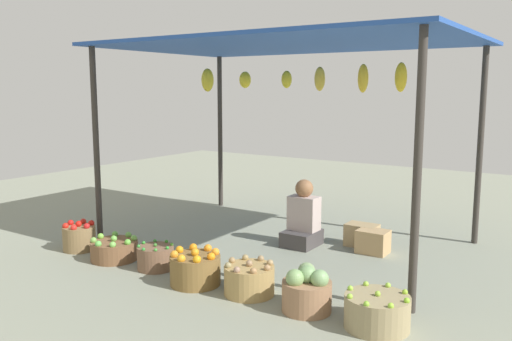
{
  "coord_description": "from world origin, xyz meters",
  "views": [
    {
      "loc": [
        3.14,
        -5.4,
        1.82
      ],
      "look_at": [
        0.0,
        -0.65,
        0.95
      ],
      "focal_mm": 37.7,
      "sensor_mm": 36.0,
      "label": 1
    }
  ],
  "objects_px": {
    "wooden_crate_near_vendor": "(373,242)",
    "basket_red_tomatoes": "(79,237)",
    "basket_green_chilies": "(156,257)",
    "basket_oranges": "(195,269)",
    "vendor_person": "(303,220)",
    "basket_potatoes": "(249,280)",
    "basket_green_apples": "(114,250)",
    "basket_cabbages": "(307,291)",
    "basket_limes": "(377,312)",
    "wooden_crate_stacked_rear": "(362,235)"
  },
  "relations": [
    {
      "from": "wooden_crate_near_vendor",
      "to": "basket_red_tomatoes",
      "type": "bearing_deg",
      "value": -148.5
    },
    {
      "from": "basket_green_chilies",
      "to": "basket_oranges",
      "type": "bearing_deg",
      "value": -10.19
    },
    {
      "from": "vendor_person",
      "to": "wooden_crate_near_vendor",
      "type": "relative_size",
      "value": 2.34
    },
    {
      "from": "basket_red_tomatoes",
      "to": "wooden_crate_near_vendor",
      "type": "xyz_separation_m",
      "value": [
        2.83,
        1.74,
        -0.02
      ]
    },
    {
      "from": "basket_potatoes",
      "to": "basket_red_tomatoes",
      "type": "bearing_deg",
      "value": 179.08
    },
    {
      "from": "basket_green_apples",
      "to": "wooden_crate_near_vendor",
      "type": "height_order",
      "value": "basket_green_apples"
    },
    {
      "from": "basket_potatoes",
      "to": "wooden_crate_near_vendor",
      "type": "relative_size",
      "value": 1.35
    },
    {
      "from": "basket_potatoes",
      "to": "wooden_crate_near_vendor",
      "type": "bearing_deg",
      "value": 75.31
    },
    {
      "from": "basket_red_tomatoes",
      "to": "basket_oranges",
      "type": "distance_m",
      "value": 1.81
    },
    {
      "from": "basket_red_tomatoes",
      "to": "basket_green_apples",
      "type": "relative_size",
      "value": 0.73
    },
    {
      "from": "basket_green_apples",
      "to": "basket_cabbages",
      "type": "relative_size",
      "value": 1.22
    },
    {
      "from": "vendor_person",
      "to": "basket_green_chilies",
      "type": "xyz_separation_m",
      "value": [
        -0.85,
        -1.57,
        -0.18
      ]
    },
    {
      "from": "vendor_person",
      "to": "basket_red_tomatoes",
      "type": "height_order",
      "value": "vendor_person"
    },
    {
      "from": "vendor_person",
      "to": "basket_green_chilies",
      "type": "distance_m",
      "value": 1.79
    },
    {
      "from": "basket_red_tomatoes",
      "to": "basket_limes",
      "type": "distance_m",
      "value": 3.57
    },
    {
      "from": "basket_cabbages",
      "to": "wooden_crate_near_vendor",
      "type": "bearing_deg",
      "value": 94.3
    },
    {
      "from": "vendor_person",
      "to": "wooden_crate_near_vendor",
      "type": "bearing_deg",
      "value": 11.57
    },
    {
      "from": "basket_cabbages",
      "to": "wooden_crate_near_vendor",
      "type": "distance_m",
      "value": 1.82
    },
    {
      "from": "basket_cabbages",
      "to": "wooden_crate_near_vendor",
      "type": "relative_size",
      "value": 1.23
    },
    {
      "from": "basket_green_apples",
      "to": "wooden_crate_near_vendor",
      "type": "distance_m",
      "value": 2.84
    },
    {
      "from": "basket_red_tomatoes",
      "to": "wooden_crate_stacked_rear",
      "type": "xyz_separation_m",
      "value": [
        2.63,
        1.92,
        -0.02
      ]
    },
    {
      "from": "basket_green_chilies",
      "to": "basket_limes",
      "type": "distance_m",
      "value": 2.38
    },
    {
      "from": "basket_cabbages",
      "to": "basket_limes",
      "type": "distance_m",
      "value": 0.6
    },
    {
      "from": "basket_green_apples",
      "to": "wooden_crate_stacked_rear",
      "type": "height_order",
      "value": "basket_green_apples"
    },
    {
      "from": "vendor_person",
      "to": "basket_green_apples",
      "type": "relative_size",
      "value": 1.56
    },
    {
      "from": "vendor_person",
      "to": "basket_red_tomatoes",
      "type": "relative_size",
      "value": 2.14
    },
    {
      "from": "basket_potatoes",
      "to": "basket_cabbages",
      "type": "height_order",
      "value": "basket_cabbages"
    },
    {
      "from": "wooden_crate_near_vendor",
      "to": "wooden_crate_stacked_rear",
      "type": "xyz_separation_m",
      "value": [
        -0.21,
        0.18,
        0.0
      ]
    },
    {
      "from": "vendor_person",
      "to": "basket_potatoes",
      "type": "relative_size",
      "value": 1.73
    },
    {
      "from": "basket_oranges",
      "to": "basket_limes",
      "type": "relative_size",
      "value": 0.94
    },
    {
      "from": "basket_oranges",
      "to": "basket_red_tomatoes",
      "type": "bearing_deg",
      "value": 176.56
    },
    {
      "from": "basket_green_apples",
      "to": "basket_potatoes",
      "type": "height_order",
      "value": "basket_potatoes"
    },
    {
      "from": "basket_red_tomatoes",
      "to": "basket_green_apples",
      "type": "xyz_separation_m",
      "value": [
        0.6,
        -0.02,
        -0.04
      ]
    },
    {
      "from": "basket_green_chilies",
      "to": "basket_potatoes",
      "type": "xyz_separation_m",
      "value": [
        1.18,
        -0.04,
        0.02
      ]
    },
    {
      "from": "basket_green_apples",
      "to": "basket_green_chilies",
      "type": "height_order",
      "value": "basket_green_chilies"
    },
    {
      "from": "vendor_person",
      "to": "basket_limes",
      "type": "relative_size",
      "value": 1.55
    },
    {
      "from": "basket_red_tomatoes",
      "to": "wooden_crate_stacked_rear",
      "type": "relative_size",
      "value": 1.01
    },
    {
      "from": "basket_red_tomatoes",
      "to": "basket_green_chilies",
      "type": "bearing_deg",
      "value": 0.11
    },
    {
      "from": "vendor_person",
      "to": "basket_potatoes",
      "type": "distance_m",
      "value": 1.65
    },
    {
      "from": "basket_red_tomatoes",
      "to": "basket_cabbages",
      "type": "xyz_separation_m",
      "value": [
        2.97,
        -0.08,
        0.02
      ]
    },
    {
      "from": "basket_potatoes",
      "to": "basket_cabbages",
      "type": "relative_size",
      "value": 1.1
    },
    {
      "from": "basket_red_tomatoes",
      "to": "basket_cabbages",
      "type": "height_order",
      "value": "basket_cabbages"
    },
    {
      "from": "basket_green_apples",
      "to": "basket_limes",
      "type": "relative_size",
      "value": 1.0
    },
    {
      "from": "basket_red_tomatoes",
      "to": "basket_limes",
      "type": "relative_size",
      "value": 0.72
    },
    {
      "from": "wooden_crate_stacked_rear",
      "to": "basket_green_chilies",
      "type": "bearing_deg",
      "value": -126.96
    },
    {
      "from": "basket_green_chilies",
      "to": "wooden_crate_stacked_rear",
      "type": "distance_m",
      "value": 2.39
    },
    {
      "from": "vendor_person",
      "to": "basket_oranges",
      "type": "height_order",
      "value": "vendor_person"
    },
    {
      "from": "basket_red_tomatoes",
      "to": "basket_green_apples",
      "type": "bearing_deg",
      "value": -2.05
    },
    {
      "from": "basket_red_tomatoes",
      "to": "basket_limes",
      "type": "xyz_separation_m",
      "value": [
        3.57,
        -0.06,
        -0.02
      ]
    },
    {
      "from": "basket_cabbages",
      "to": "basket_oranges",
      "type": "bearing_deg",
      "value": -178.61
    }
  ]
}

